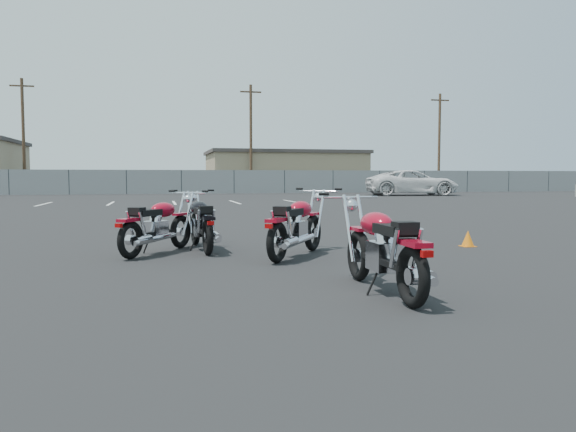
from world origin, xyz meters
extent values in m
plane|color=black|center=(0.00, 0.00, 0.00)|extent=(120.00, 120.00, 0.00)
torus|color=black|center=(-1.44, 2.03, 0.30)|extent=(0.43, 0.56, 0.60)
cylinder|color=silver|center=(-1.44, 2.03, 0.30)|extent=(0.17, 0.19, 0.16)
torus|color=black|center=(-2.26, 0.83, 0.30)|extent=(0.43, 0.56, 0.60)
cylinder|color=silver|center=(-2.26, 0.83, 0.30)|extent=(0.17, 0.19, 0.16)
cube|color=black|center=(-1.85, 1.43, 0.34)|extent=(0.67, 0.92, 0.06)
cube|color=silver|center=(-1.88, 1.39, 0.40)|extent=(0.44, 0.47, 0.30)
cylinder|color=silver|center=(-1.88, 1.39, 0.58)|extent=(0.31, 0.32, 0.26)
ellipsoid|color=maroon|center=(-1.75, 1.58, 0.72)|extent=(0.58, 0.65, 0.26)
cube|color=black|center=(-2.02, 1.18, 0.70)|extent=(0.52, 0.60, 0.10)
cube|color=black|center=(-2.16, 0.98, 0.74)|extent=(0.28, 0.27, 0.12)
cube|color=maroon|center=(-2.27, 0.82, 0.61)|extent=(0.38, 0.45, 0.05)
cube|color=maroon|center=(-1.44, 2.03, 0.61)|extent=(0.30, 0.35, 0.04)
cylinder|color=silver|center=(-2.07, 0.89, 0.55)|extent=(0.14, 0.18, 0.39)
cylinder|color=silver|center=(-2.27, 1.02, 0.55)|extent=(0.14, 0.18, 0.39)
cylinder|color=silver|center=(-1.89, 1.09, 0.28)|extent=(0.69, 0.96, 0.13)
cylinder|color=silver|center=(-2.07, 0.83, 0.30)|extent=(0.30, 0.36, 0.13)
cylinder|color=silver|center=(-1.30, 2.08, 0.62)|extent=(0.26, 0.35, 0.79)
cylinder|color=silver|center=(-1.45, 2.18, 0.62)|extent=(0.26, 0.35, 0.79)
sphere|color=silver|center=(-1.29, 2.26, 0.88)|extent=(0.22, 0.22, 0.16)
cylinder|color=silver|center=(-1.28, 2.28, 0.98)|extent=(0.59, 0.42, 0.03)
cylinder|color=black|center=(-1.00, 2.07, 1.02)|extent=(0.12, 0.10, 0.04)
cylinder|color=black|center=(-1.58, 2.46, 1.02)|extent=(0.12, 0.10, 0.04)
cylinder|color=black|center=(-2.02, 1.43, 0.15)|extent=(0.14, 0.11, 0.30)
cube|color=#990505|center=(-2.41, 0.60, 0.55)|extent=(0.12, 0.11, 0.06)
torus|color=black|center=(-1.15, 2.44, 0.30)|extent=(0.15, 0.61, 0.60)
cylinder|color=silver|center=(-1.15, 2.44, 0.30)|extent=(0.11, 0.17, 0.16)
torus|color=black|center=(-1.05, 1.00, 0.30)|extent=(0.15, 0.61, 0.60)
cylinder|color=silver|center=(-1.05, 1.00, 0.30)|extent=(0.11, 0.17, 0.16)
cube|color=black|center=(-1.10, 1.72, 0.34)|extent=(0.18, 1.05, 0.06)
cube|color=silver|center=(-1.10, 1.67, 0.40)|extent=(0.31, 0.40, 0.30)
cylinder|color=silver|center=(-1.10, 1.67, 0.58)|extent=(0.22, 0.26, 0.26)
ellipsoid|color=black|center=(-1.12, 1.90, 0.72)|extent=(0.35, 0.60, 0.26)
cube|color=black|center=(-1.08, 1.42, 0.70)|extent=(0.30, 0.57, 0.10)
cube|color=black|center=(-1.06, 1.17, 0.74)|extent=(0.23, 0.20, 0.12)
cube|color=black|center=(-1.05, 0.98, 0.61)|extent=(0.21, 0.43, 0.05)
cube|color=black|center=(-1.15, 2.44, 0.61)|extent=(0.15, 0.35, 0.04)
cylinder|color=silver|center=(-0.94, 1.16, 0.55)|extent=(0.06, 0.19, 0.39)
cylinder|color=silver|center=(-1.18, 1.14, 0.55)|extent=(0.06, 0.19, 0.39)
cylinder|color=silver|center=(-0.92, 1.43, 0.28)|extent=(0.17, 1.10, 0.13)
cylinder|color=silver|center=(-0.90, 1.11, 0.30)|extent=(0.15, 0.36, 0.13)
cylinder|color=silver|center=(-1.07, 2.57, 0.62)|extent=(0.07, 0.40, 0.79)
cylinder|color=silver|center=(-1.25, 2.55, 0.62)|extent=(0.07, 0.40, 0.79)
sphere|color=silver|center=(-1.17, 2.72, 0.88)|extent=(0.17, 0.17, 0.16)
cylinder|color=silver|center=(-1.18, 2.74, 0.98)|extent=(0.70, 0.08, 0.03)
cylinder|color=black|center=(-0.83, 2.75, 1.02)|extent=(0.12, 0.04, 0.04)
cylinder|color=black|center=(-1.52, 2.69, 1.02)|extent=(0.12, 0.04, 0.04)
cylinder|color=black|center=(-1.23, 1.61, 0.15)|extent=(0.16, 0.04, 0.30)
cube|color=#990505|center=(-1.03, 0.72, 0.55)|extent=(0.10, 0.07, 0.06)
torus|color=black|center=(0.77, 1.15, 0.31)|extent=(0.46, 0.57, 0.63)
cylinder|color=silver|center=(0.77, 1.15, 0.31)|extent=(0.18, 0.20, 0.17)
torus|color=black|center=(-0.12, -0.08, 0.31)|extent=(0.46, 0.57, 0.63)
cylinder|color=silver|center=(-0.12, -0.08, 0.31)|extent=(0.18, 0.20, 0.17)
cube|color=black|center=(0.32, 0.53, 0.36)|extent=(0.73, 0.95, 0.06)
cube|color=silver|center=(0.29, 0.49, 0.42)|extent=(0.47, 0.49, 0.31)
cylinder|color=silver|center=(0.29, 0.49, 0.61)|extent=(0.32, 0.33, 0.28)
ellipsoid|color=maroon|center=(0.43, 0.69, 0.75)|extent=(0.61, 0.68, 0.27)
cube|color=black|center=(0.14, 0.28, 0.73)|extent=(0.56, 0.62, 0.10)
cube|color=black|center=(-0.02, 0.07, 0.77)|extent=(0.30, 0.29, 0.13)
cube|color=maroon|center=(-0.14, -0.10, 0.64)|extent=(0.41, 0.47, 0.05)
cube|color=maroon|center=(0.77, 1.15, 0.64)|extent=(0.32, 0.37, 0.04)
cylinder|color=silver|center=(0.07, -0.03, 0.57)|extent=(0.16, 0.19, 0.41)
cylinder|color=silver|center=(-0.13, 0.12, 0.57)|extent=(0.16, 0.19, 0.41)
cylinder|color=silver|center=(0.27, 0.18, 0.29)|extent=(0.75, 0.99, 0.13)
cylinder|color=silver|center=(0.08, -0.09, 0.31)|extent=(0.32, 0.37, 0.14)
cylinder|color=silver|center=(0.92, 1.19, 0.65)|extent=(0.28, 0.36, 0.82)
cylinder|color=silver|center=(0.76, 1.30, 0.65)|extent=(0.28, 0.36, 0.82)
sphere|color=silver|center=(0.94, 1.38, 0.92)|extent=(0.23, 0.23, 0.17)
cylinder|color=silver|center=(0.95, 1.40, 1.02)|extent=(0.61, 0.46, 0.03)
cylinder|color=black|center=(1.23, 1.17, 1.07)|extent=(0.12, 0.10, 0.04)
cylinder|color=black|center=(0.64, 1.60, 1.07)|extent=(0.12, 0.10, 0.04)
cylinder|color=black|center=(0.14, 0.54, 0.16)|extent=(0.15, 0.12, 0.31)
cube|color=#990505|center=(-0.30, -0.31, 0.57)|extent=(0.12, 0.11, 0.06)
torus|color=black|center=(0.56, -1.67, 0.31)|extent=(0.12, 0.62, 0.62)
cylinder|color=silver|center=(0.56, -1.67, 0.31)|extent=(0.10, 0.17, 0.17)
torus|color=black|center=(0.56, -3.17, 0.31)|extent=(0.12, 0.62, 0.62)
cylinder|color=silver|center=(0.56, -3.17, 0.31)|extent=(0.10, 0.17, 0.17)
cube|color=black|center=(0.56, -2.42, 0.35)|extent=(0.11, 1.09, 0.06)
cube|color=silver|center=(0.56, -2.47, 0.42)|extent=(0.29, 0.40, 0.31)
cylinder|color=silver|center=(0.56, -2.47, 0.60)|extent=(0.21, 0.26, 0.27)
ellipsoid|color=maroon|center=(0.56, -2.23, 0.75)|extent=(0.32, 0.60, 0.27)
cube|color=black|center=(0.56, -2.73, 0.73)|extent=(0.27, 0.57, 0.10)
cube|color=black|center=(0.56, -2.99, 0.77)|extent=(0.23, 0.19, 0.12)
cube|color=maroon|center=(0.56, -3.19, 0.64)|extent=(0.19, 0.44, 0.05)
cube|color=maroon|center=(0.56, -1.67, 0.64)|extent=(0.14, 0.35, 0.04)
cylinder|color=silver|center=(0.68, -3.02, 0.57)|extent=(0.05, 0.19, 0.41)
cylinder|color=silver|center=(0.43, -3.02, 0.57)|extent=(0.05, 0.19, 0.41)
cylinder|color=silver|center=(0.73, -2.73, 0.29)|extent=(0.10, 1.15, 0.13)
cylinder|color=silver|center=(0.72, -3.07, 0.31)|extent=(0.13, 0.37, 0.14)
cylinder|color=silver|center=(0.66, -1.54, 0.64)|extent=(0.05, 0.42, 0.82)
cylinder|color=silver|center=(0.47, -1.54, 0.64)|extent=(0.05, 0.42, 0.82)
sphere|color=silver|center=(0.56, -1.38, 0.91)|extent=(0.17, 0.17, 0.17)
cylinder|color=silver|center=(0.56, -1.35, 1.02)|extent=(0.73, 0.03, 0.03)
cylinder|color=black|center=(0.93, -1.38, 1.06)|extent=(0.12, 0.04, 0.04)
cylinder|color=black|center=(0.20, -1.37, 1.06)|extent=(0.12, 0.04, 0.04)
cylinder|color=black|center=(0.41, -2.52, 0.16)|extent=(0.16, 0.03, 0.31)
cube|color=#990505|center=(0.56, -3.46, 0.57)|extent=(0.10, 0.06, 0.06)
cone|color=orange|center=(3.71, 1.07, 0.15)|extent=(0.23, 0.23, 0.28)
cube|color=orange|center=(3.71, 1.07, 0.00)|extent=(0.25, 0.25, 0.01)
cube|color=slate|center=(0.00, 35.00, 0.90)|extent=(80.00, 0.04, 1.80)
cylinder|color=black|center=(-12.00, 35.00, 0.90)|extent=(0.06, 0.06, 1.80)
cylinder|color=black|center=(-8.00, 35.00, 0.90)|extent=(0.06, 0.06, 1.80)
cylinder|color=black|center=(-4.00, 35.00, 0.90)|extent=(0.06, 0.06, 1.80)
cylinder|color=black|center=(0.00, 35.00, 0.90)|extent=(0.06, 0.06, 1.80)
cylinder|color=black|center=(4.00, 35.00, 0.90)|extent=(0.06, 0.06, 1.80)
cylinder|color=black|center=(8.00, 35.00, 0.90)|extent=(0.06, 0.06, 1.80)
cylinder|color=black|center=(12.00, 35.00, 0.90)|extent=(0.06, 0.06, 1.80)
cylinder|color=black|center=(16.00, 35.00, 0.90)|extent=(0.06, 0.06, 1.80)
cylinder|color=black|center=(20.00, 35.00, 0.90)|extent=(0.06, 0.06, 1.80)
cylinder|color=black|center=(24.00, 35.00, 0.90)|extent=(0.06, 0.06, 1.80)
cylinder|color=black|center=(28.00, 35.00, 0.90)|extent=(0.06, 0.06, 1.80)
cylinder|color=black|center=(32.00, 35.00, 0.90)|extent=(0.06, 0.06, 1.80)
cube|color=#958160|center=(10.00, 44.00, 1.70)|extent=(14.00, 9.00, 3.40)
cube|color=#403935|center=(10.00, 44.00, 3.55)|extent=(14.40, 9.40, 0.30)
cylinder|color=#3F2B1D|center=(-12.00, 40.00, 4.50)|extent=(0.24, 0.24, 9.00)
cube|color=#3F2B1D|center=(-12.00, 40.00, 8.40)|extent=(1.80, 0.12, 0.12)
cylinder|color=#3F2B1D|center=(6.00, 39.00, 4.50)|extent=(0.24, 0.24, 9.00)
cube|color=#3F2B1D|center=(6.00, 39.00, 8.40)|extent=(1.80, 0.12, 0.12)
cylinder|color=#3F2B1D|center=(24.00, 40.00, 4.50)|extent=(0.24, 0.24, 9.00)
cube|color=#3F2B1D|center=(24.00, 40.00, 8.40)|extent=(1.80, 0.12, 0.12)
cube|color=silver|center=(-7.00, 20.00, 0.00)|extent=(0.12, 4.00, 0.01)
cube|color=silver|center=(-4.00, 20.00, 0.00)|extent=(0.12, 4.00, 0.01)
cube|color=silver|center=(-1.00, 20.00, 0.00)|extent=(0.12, 4.00, 0.01)
cube|color=silver|center=(2.00, 20.00, 0.00)|extent=(0.12, 4.00, 0.01)
cube|color=silver|center=(5.00, 20.00, 0.00)|extent=(0.12, 4.00, 0.01)
imported|color=silver|center=(15.45, 27.79, 1.38)|extent=(3.85, 7.59, 2.76)
camera|label=1|loc=(-1.85, -8.14, 1.28)|focal=35.00mm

